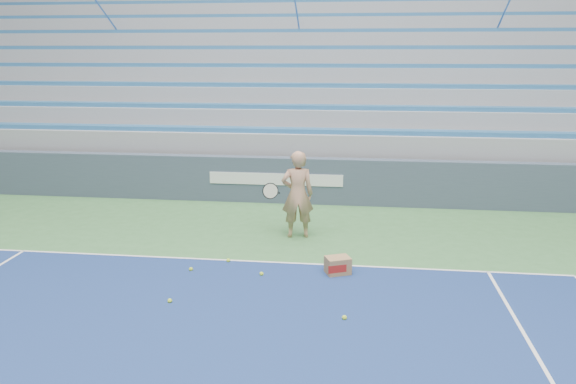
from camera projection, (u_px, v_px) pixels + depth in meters
The scene contains 9 objects.
sponsor_barrier at pixel (277, 180), 13.49m from camera, with size 30.00×0.32×1.10m.
bleachers at pixel (301, 88), 18.55m from camera, with size 31.00×9.15×7.30m.
tennis_player at pixel (297, 194), 10.88m from camera, with size 0.95×0.88×1.72m.
ball_box at pixel (338, 266), 9.21m from camera, with size 0.47×0.43×0.29m.
tennis_ball_0 at pixel (228, 260), 9.74m from camera, with size 0.07×0.07×0.07m, color #C5E62F.
tennis_ball_1 at pixel (262, 274), 9.16m from camera, with size 0.07×0.07×0.07m, color #C5E62F.
tennis_ball_2 at pixel (170, 301), 8.18m from camera, with size 0.07×0.07×0.07m, color #C5E62F.
tennis_ball_3 at pixel (344, 318), 7.66m from camera, with size 0.07×0.07×0.07m, color #C5E62F.
tennis_ball_4 at pixel (191, 269), 9.35m from camera, with size 0.07×0.07×0.07m, color #C5E62F.
Camera 1 is at (1.88, 2.86, 3.59)m, focal length 35.00 mm.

